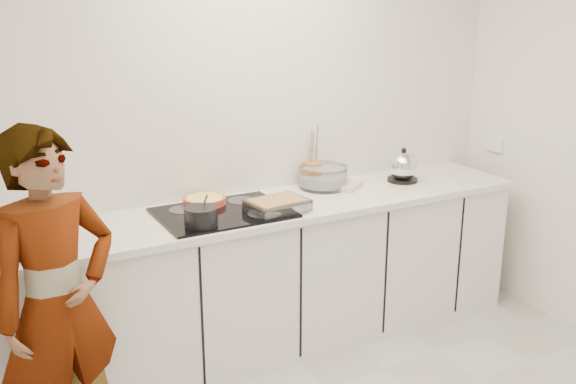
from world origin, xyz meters
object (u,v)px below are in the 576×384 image
tart_dish (205,200)px  kettle (403,167)px  saucepan (201,216)px  cook (58,305)px  hob (223,213)px  baking_dish (277,204)px  utensil_crock (314,174)px  mixing_bowl (323,178)px

tart_dish → kettle: bearing=-4.9°
saucepan → cook: 0.87m
hob → baking_dish: size_ratio=2.06×
tart_dish → cook: (-0.94, -0.66, -0.16)m
tart_dish → cook: 1.16m
utensil_crock → kettle: bearing=-21.1°
tart_dish → saucepan: size_ratio=1.32×
hob → saucepan: (-0.19, -0.16, 0.06)m
mixing_bowl → saucepan: bearing=-160.3°
mixing_bowl → cook: bearing=-159.2°
mixing_bowl → kettle: bearing=-12.5°
saucepan → baking_dish: (0.47, 0.04, -0.01)m
tart_dish → kettle: size_ratio=1.30×
saucepan → baking_dish: saucepan is taller
cook → baking_dish: bearing=-4.0°
hob → tart_dish: 0.19m
saucepan → kettle: size_ratio=0.98×
saucepan → cook: bearing=-158.0°
hob → baking_dish: bearing=-23.7°
baking_dish → cook: size_ratio=0.22×
kettle → utensil_crock: kettle is taller
hob → cook: cook is taller
tart_dish → baking_dish: (0.32, -0.31, 0.01)m
baking_dish → mixing_bowl: bearing=32.0°
tart_dish → baking_dish: size_ratio=0.85×
saucepan → utensil_crock: size_ratio=1.53×
hob → cook: bearing=-154.0°
tart_dish → mixing_bowl: bearing=0.3°
baking_dish → saucepan: bearing=-175.6°
utensil_crock → cook: 1.91m
tart_dish → utensil_crock: size_ratio=2.03×
hob → saucepan: 0.25m
cook → kettle: bearing=-6.4°
baking_dish → kettle: 1.05m
baking_dish → kettle: bearing=10.4°
tart_dish → cook: size_ratio=0.19×
cook → tart_dish: bearing=15.2°
saucepan → mixing_bowl: bearing=19.7°
utensil_crock → cook: bearing=-156.4°
saucepan → utensil_crock: bearing=25.0°
tart_dish → kettle: (1.35, -0.12, 0.06)m
tart_dish → utensil_crock: utensil_crock is taller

